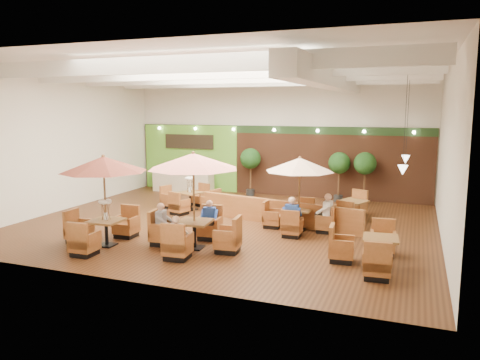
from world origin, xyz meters
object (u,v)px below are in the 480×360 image
at_px(diner_0, 177,232).
at_px(topiary_0, 250,160).
at_px(table_2, 299,180).
at_px(table_4, 369,251).
at_px(table_0, 102,181).
at_px(diner_4, 326,209).
at_px(topiary_2, 365,165).
at_px(table_3, 190,199).
at_px(diner_3, 292,213).
at_px(table_5, 353,211).
at_px(topiary_1, 339,165).
at_px(diner_2, 163,220).
at_px(diner_1, 209,216).
at_px(booth_divider, 277,212).
at_px(table_1, 194,183).
at_px(service_counter, 183,180).

bearing_deg(diner_0, topiary_0, 101.54).
distance_m(table_2, table_4, 4.00).
relative_size(table_0, diner_4, 3.22).
bearing_deg(diner_4, diner_0, 144.78).
bearing_deg(topiary_2, table_3, -149.60).
bearing_deg(diner_4, table_4, -146.87).
bearing_deg(table_3, diner_3, -8.61).
height_order(table_5, topiary_1, topiary_1).
bearing_deg(table_4, diner_0, -169.04).
height_order(topiary_0, diner_0, topiary_0).
height_order(table_4, diner_2, diner_2).
distance_m(diner_1, diner_3, 2.60).
height_order(booth_divider, topiary_1, topiary_1).
height_order(table_1, table_5, table_1).
distance_m(table_3, topiary_2, 7.49).
bearing_deg(diner_3, diner_4, 40.11).
bearing_deg(table_1, diner_4, 38.33).
distance_m(table_2, topiary_2, 5.51).
bearing_deg(table_5, topiary_2, 112.58).
distance_m(topiary_1, diner_4, 5.37).
distance_m(booth_divider, topiary_1, 5.10).
bearing_deg(table_1, table_2, 47.62).
xyz_separation_m(topiary_2, diner_0, (-3.89, -9.42, -0.90)).
height_order(table_2, diner_2, table_2).
relative_size(table_0, table_3, 1.05).
relative_size(table_1, table_3, 1.10).
bearing_deg(table_5, table_0, -116.14).
bearing_deg(table_0, table_3, 86.77).
distance_m(table_5, diner_0, 7.13).
distance_m(topiary_1, diner_1, 7.91).
relative_size(table_3, table_4, 0.98).
height_order(table_0, table_5, table_0).
bearing_deg(service_counter, topiary_2, 1.34).
xyz_separation_m(service_counter, table_5, (8.51, -3.25, -0.21)).
height_order(topiary_1, diner_0, topiary_1).
height_order(topiary_2, diner_3, topiary_2).
bearing_deg(topiary_0, table_1, -81.52).
height_order(table_1, topiary_0, table_1).
xyz_separation_m(service_counter, diner_1, (4.65, -7.14, 0.16)).
relative_size(table_2, diner_0, 3.32).
relative_size(service_counter, diner_1, 3.93).
height_order(table_5, topiary_2, topiary_2).
bearing_deg(topiary_0, topiary_1, 0.00).
height_order(table_5, diner_4, diner_4).
bearing_deg(diner_3, diner_0, -130.71).
relative_size(table_0, diner_1, 3.56).
bearing_deg(table_2, diner_0, -120.39).
bearing_deg(table_1, table_3, 112.74).
xyz_separation_m(topiary_1, diner_1, (-2.81, -7.34, -0.87)).
xyz_separation_m(table_1, table_5, (3.87, 4.94, -1.54)).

